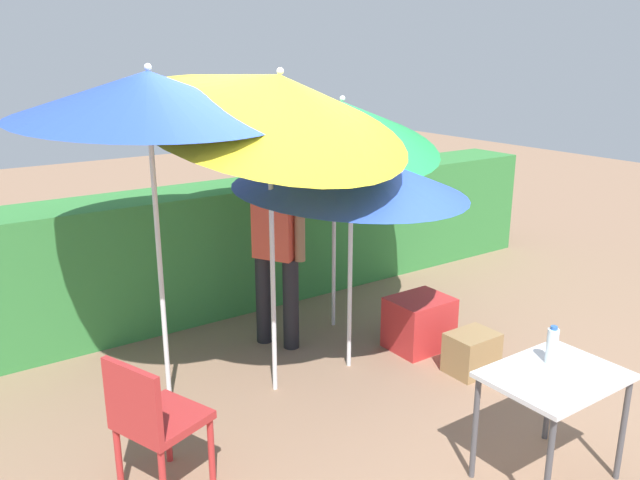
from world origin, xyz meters
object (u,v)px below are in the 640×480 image
person_vendor (276,244)px  chair_plastic (153,418)px  umbrella_rainbow (149,96)px  umbrella_orange (352,170)px  umbrella_yellow (275,99)px  folding_table (554,386)px  bottle_water (552,346)px  crate_cardboard (472,353)px  cooler_box (419,323)px  umbrella_navy (338,120)px

person_vendor → chair_plastic: person_vendor is taller
umbrella_rainbow → umbrella_orange: size_ratio=1.30×
umbrella_yellow → folding_table: size_ratio=3.42×
chair_plastic → bottle_water: bottle_water is taller
chair_plastic → bottle_water: bearing=-27.8°
folding_table → umbrella_orange: bearing=92.7°
chair_plastic → crate_cardboard: size_ratio=2.26×
chair_plastic → folding_table: bearing=-31.1°
umbrella_yellow → cooler_box: (1.37, -0.10, -1.98)m
umbrella_navy → person_vendor: size_ratio=1.26×
umbrella_rainbow → person_vendor: 1.79m
umbrella_orange → bottle_water: size_ratio=7.89×
umbrella_navy → chair_plastic: size_ratio=2.65×
chair_plastic → bottle_water: (2.10, -1.11, 0.31)m
crate_cardboard → folding_table: 1.45m
umbrella_rainbow → cooler_box: umbrella_rainbow is taller
umbrella_rainbow → person_vendor: bearing=16.6°
umbrella_orange → crate_cardboard: (0.75, -0.66, -1.48)m
umbrella_yellow → person_vendor: bearing=60.1°
folding_table → bottle_water: bottle_water is taller
person_vendor → crate_cardboard: size_ratio=4.77×
person_vendor → chair_plastic: 2.16m
cooler_box → folding_table: bearing=-109.2°
folding_table → umbrella_navy: bearing=82.8°
chair_plastic → folding_table: chair_plastic is taller
crate_cardboard → cooler_box: bearing=93.9°
person_vendor → crate_cardboard: (1.03, -1.35, -0.77)m
bottle_water → umbrella_yellow: bearing=115.2°
bottle_water → umbrella_rainbow: bearing=127.5°
umbrella_rainbow → cooler_box: bearing=-11.1°
bottle_water → umbrella_orange: bearing=95.8°
umbrella_yellow → chair_plastic: size_ratio=3.07×
person_vendor → bottle_water: 2.50m
crate_cardboard → bottle_water: 1.41m
umbrella_navy → cooler_box: 1.93m
chair_plastic → folding_table: (2.01, -1.21, 0.12)m
umbrella_navy → person_vendor: (-0.70, -0.06, -1.01)m
cooler_box → umbrella_rainbow: bearing=168.9°
umbrella_navy → umbrella_yellow: bearing=-146.2°
umbrella_navy → folding_table: (-0.33, -2.61, -1.32)m
umbrella_navy → bottle_water: 2.76m
person_vendor → bottle_water: (0.46, -2.45, -0.11)m
crate_cardboard → folding_table: size_ratio=0.49×
umbrella_yellow → chair_plastic: bearing=-151.8°
umbrella_rainbow → umbrella_yellow: size_ratio=0.90×
cooler_box → crate_cardboard: bearing=-86.1°
umbrella_rainbow → folding_table: umbrella_rainbow is taller
umbrella_yellow → umbrella_navy: (1.08, 0.72, -0.26)m
umbrella_navy → crate_cardboard: umbrella_navy is taller
umbrella_navy → person_vendor: bearing=-175.3°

